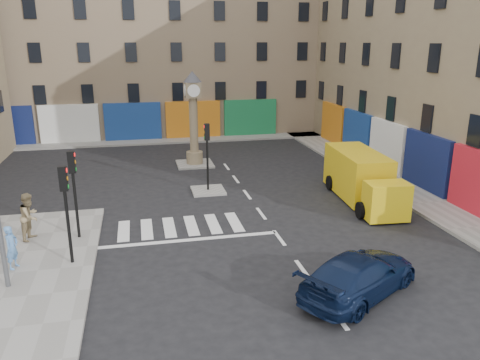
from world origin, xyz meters
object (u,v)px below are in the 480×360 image
object	(u,v)px
traffic_light_left_far	(73,181)
yellow_van	(362,178)
clock_pillar	(193,113)
pedestrian_tan	(30,216)
navy_sedan	(359,275)
traffic_light_left_near	(65,199)
traffic_light_island	(207,146)
pedestrian_blue	(12,247)

from	to	relation	value
traffic_light_left_far	yellow_van	size ratio (longest dim) A/B	0.53
clock_pillar	pedestrian_tan	bearing A→B (deg)	-126.22
navy_sedan	traffic_light_left_near	bearing A→B (deg)	34.57
clock_pillar	traffic_light_island	bearing A→B (deg)	-90.00
traffic_light_island	pedestrian_blue	size ratio (longest dim) A/B	2.28
traffic_light_left_near	traffic_light_island	distance (m)	10.03
navy_sedan	pedestrian_tan	distance (m)	13.28
traffic_light_island	traffic_light_left_near	bearing A→B (deg)	-128.93
clock_pillar	pedestrian_tan	distance (m)	14.06
clock_pillar	pedestrian_blue	bearing A→B (deg)	-120.98
navy_sedan	yellow_van	bearing A→B (deg)	-58.31
traffic_light_island	yellow_van	xyz separation A→B (m)	(7.64, -3.14, -1.37)
navy_sedan	yellow_van	size ratio (longest dim) A/B	0.71
clock_pillar	yellow_van	distance (m)	12.13
yellow_van	traffic_light_island	bearing A→B (deg)	162.22
pedestrian_tan	yellow_van	bearing A→B (deg)	-66.13
traffic_light_left_near	pedestrian_blue	world-z (taller)	traffic_light_left_near
pedestrian_tan	traffic_light_island	bearing A→B (deg)	-41.17
yellow_van	pedestrian_tan	xyz separation A→B (m)	(-15.83, -2.04, -0.08)
yellow_van	pedestrian_tan	distance (m)	15.96
traffic_light_left_far	pedestrian_tan	xyz separation A→B (m)	(-1.88, 0.22, -1.48)
traffic_light_island	navy_sedan	bearing A→B (deg)	-75.00
traffic_light_island	navy_sedan	size ratio (longest dim) A/B	0.75
pedestrian_blue	pedestrian_tan	distance (m)	2.66
yellow_van	pedestrian_tan	size ratio (longest dim) A/B	3.48
traffic_light_left_near	pedestrian_tan	bearing A→B (deg)	125.72
pedestrian_blue	traffic_light_left_near	bearing A→B (deg)	-69.35
traffic_light_left_near	clock_pillar	xyz separation A→B (m)	(6.30, 13.80, 0.93)
traffic_light_left_far	pedestrian_tan	world-z (taller)	traffic_light_left_far
traffic_light_left_far	traffic_light_island	size ratio (longest dim) A/B	1.00
pedestrian_tan	clock_pillar	bearing A→B (deg)	-19.71
traffic_light_left_near	traffic_light_island	world-z (taller)	traffic_light_left_near
pedestrian_blue	traffic_light_left_far	bearing A→B (deg)	-19.57
navy_sedan	clock_pillar	bearing A→B (deg)	-21.58
traffic_light_left_far	traffic_light_island	distance (m)	8.30
traffic_light_left_far	navy_sedan	xyz separation A→B (m)	(9.51, -6.58, -1.91)
traffic_light_left_near	clock_pillar	distance (m)	15.19
navy_sedan	pedestrian_blue	xyz separation A→B (m)	(-11.51, 4.16, 0.25)
yellow_van	navy_sedan	bearing A→B (deg)	-112.07
navy_sedan	pedestrian_tan	size ratio (longest dim) A/B	2.48
navy_sedan	pedestrian_blue	world-z (taller)	pedestrian_blue
traffic_light_left_near	pedestrian_tan	world-z (taller)	traffic_light_left_near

